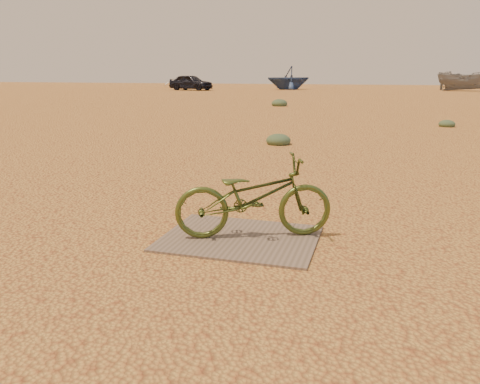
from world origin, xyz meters
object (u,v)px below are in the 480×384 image
(plywood_board, at_px, (240,238))
(car, at_px, (191,82))
(boat_near_left, at_px, (186,82))
(boat_mid_right, at_px, (465,81))
(bicycle, at_px, (254,197))
(boat_far_left, at_px, (289,78))

(plywood_board, bearing_deg, car, 112.88)
(boat_near_left, xyz_separation_m, boat_mid_right, (26.54, -1.40, 0.26))
(plywood_board, distance_m, boat_near_left, 46.17)
(plywood_board, relative_size, boat_near_left, 0.25)
(bicycle, distance_m, boat_near_left, 46.16)
(car, bearing_deg, boat_near_left, 39.24)
(plywood_board, relative_size, boat_mid_right, 0.33)
(boat_near_left, bearing_deg, car, -92.88)
(plywood_board, height_order, boat_mid_right, boat_mid_right)
(boat_mid_right, bearing_deg, bicycle, 175.08)
(boat_near_left, bearing_deg, plywood_board, -95.79)
(plywood_board, distance_m, bicycle, 0.43)
(boat_near_left, xyz_separation_m, boat_far_left, (11.27, -2.25, 0.45))
(boat_far_left, bearing_deg, plywood_board, -23.35)
(plywood_board, height_order, car, car)
(car, bearing_deg, bicycle, -144.00)
(boat_near_left, bearing_deg, boat_far_left, -40.50)
(plywood_board, xyz_separation_m, boat_near_left, (-18.34, 42.37, 0.61))
(boat_far_left, xyz_separation_m, boat_mid_right, (15.27, 0.85, -0.19))
(boat_mid_right, bearing_deg, boat_far_left, 99.45)
(bicycle, distance_m, boat_far_left, 40.69)
(plywood_board, bearing_deg, boat_far_left, 99.99)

